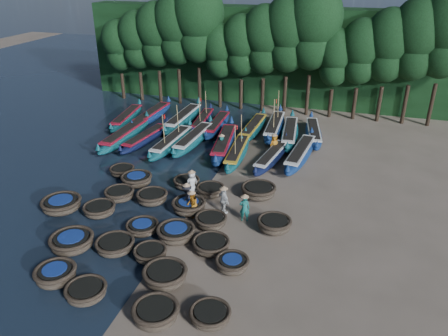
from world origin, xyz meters
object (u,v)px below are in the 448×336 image
(long_boat_16, at_px, (290,133))
(coracle_18, at_px, (211,221))
(coracle_12, at_px, (142,227))
(long_boat_9, at_px, (127,118))
(coracle_13, at_px, (176,233))
(long_boat_1, at_px, (125,135))
(coracle_7, at_px, (150,253))
(long_boat_5, at_px, (224,143))
(coracle_4, at_px, (210,315))
(coracle_11, at_px, (99,209))
(coracle_8, at_px, (165,275))
(long_boat_17, at_px, (314,133))
(fisherman_6, at_px, (274,144))
(coracle_9, at_px, (232,263))
(coracle_16, at_px, (152,197))
(long_boat_7, at_px, (272,157))
(coracle_17, at_px, (189,206))
(long_boat_13, at_px, (217,125))
(coracle_6, at_px, (115,245))
(coracle_1, at_px, (56,274))
(coracle_5, at_px, (72,242))
(long_boat_8, at_px, (300,154))
(fisherman_3, at_px, (187,196))
(fisherman_4, at_px, (224,200))
(coracle_19, at_px, (274,224))
(fisherman_2, at_px, (192,204))
(coracle_14, at_px, (211,245))
(long_boat_12, at_px, (203,121))
(coracle_24, at_px, (259,191))
(coracle_21, at_px, (137,179))
(long_boat_10, at_px, (152,115))
(fisherman_1, at_px, (245,207))
(fisherman_5, at_px, (222,144))
(long_boat_6, at_px, (237,152))
(coracle_3, at_px, (156,313))
(long_boat_15, at_px, (274,127))
(coracle_2, at_px, (86,291))
(long_boat_3, at_px, (172,142))
(coracle_23, at_px, (210,190))
(coracle_15, at_px, (119,194))

(long_boat_16, bearing_deg, coracle_18, -104.25)
(coracle_12, height_order, long_boat_9, long_boat_9)
(coracle_13, distance_m, long_boat_1, 15.91)
(coracle_7, distance_m, long_boat_5, 15.21)
(coracle_4, height_order, coracle_11, coracle_11)
(coracle_8, xyz_separation_m, long_boat_16, (2.91, 20.63, 0.09))
(coracle_8, bearing_deg, long_boat_17, 77.15)
(long_boat_9, distance_m, fisherman_6, 15.46)
(coracle_9, bearing_deg, coracle_4, -89.59)
(coracle_16, relative_size, long_boat_7, 0.31)
(coracle_17, xyz_separation_m, long_boat_13, (-2.65, 14.51, 0.05))
(coracle_6, relative_size, coracle_16, 1.08)
(coracle_1, height_order, coracle_11, coracle_1)
(coracle_5, distance_m, fisherman_6, 17.78)
(long_boat_8, distance_m, fisherman_3, 11.16)
(coracle_9, bearing_deg, long_boat_13, 109.40)
(coracle_8, bearing_deg, fisherman_4, 82.93)
(coracle_13, xyz_separation_m, coracle_19, (5.14, 2.45, -0.01))
(fisherman_3, bearing_deg, fisherman_2, 38.90)
(coracle_14, bearing_deg, coracle_12, 172.98)
(long_boat_12, bearing_deg, coracle_24, -61.41)
(coracle_6, distance_m, long_boat_17, 21.56)
(coracle_11, xyz_separation_m, coracle_18, (7.00, 0.75, -0.02))
(coracle_14, relative_size, coracle_21, 1.14)
(long_boat_17, bearing_deg, fisherman_3, -123.44)
(coracle_11, height_order, fisherman_6, fisherman_6)
(long_boat_10, xyz_separation_m, fisherman_1, (13.13, -15.16, 0.41))
(long_boat_12, bearing_deg, long_boat_10, 174.09)
(fisherman_2, bearing_deg, coracle_21, -142.53)
(coracle_18, relative_size, long_boat_17, 0.30)
(fisherman_2, bearing_deg, coracle_9, 17.00)
(long_boat_17, distance_m, fisherman_5, 8.71)
(long_boat_6, bearing_deg, fisherman_5, 151.26)
(coracle_3, relative_size, long_boat_8, 0.29)
(coracle_1, distance_m, coracle_19, 12.01)
(long_boat_17, bearing_deg, coracle_11, -133.65)
(long_boat_6, height_order, fisherman_1, long_boat_6)
(long_boat_13, bearing_deg, coracle_11, -100.56)
(long_boat_16, bearing_deg, fisherman_4, -104.06)
(long_boat_15, relative_size, long_boat_16, 1.02)
(coracle_1, relative_size, fisherman_6, 1.07)
(coracle_7, xyz_separation_m, long_boat_16, (4.39, 19.14, 0.16))
(coracle_2, bearing_deg, long_boat_8, 67.91)
(fisherman_3, bearing_deg, coracle_4, 27.99)
(coracle_7, bearing_deg, long_boat_3, 108.46)
(coracle_21, bearing_deg, coracle_23, 0.69)
(long_boat_10, relative_size, fisherman_1, 4.27)
(long_boat_3, height_order, fisherman_6, long_boat_3)
(coracle_15, relative_size, long_boat_8, 0.27)
(coracle_6, distance_m, coracle_16, 5.33)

